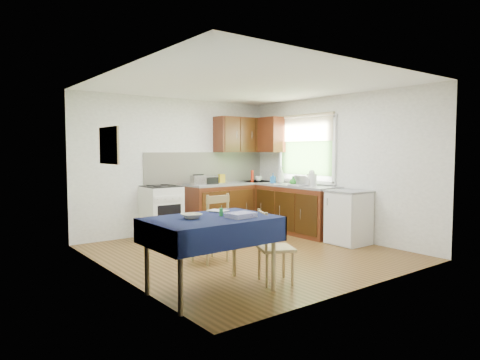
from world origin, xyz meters
TOP-DOWN VIEW (x-y plane):
  - floor at (0.00, 0.00)m, footprint 4.20×4.20m
  - ceiling at (0.00, 0.00)m, footprint 4.00×4.20m
  - wall_back at (0.00, 2.10)m, footprint 4.00×0.02m
  - wall_front at (0.00, -2.10)m, footprint 4.00×0.02m
  - wall_left at (-2.00, 0.00)m, footprint 0.02×4.20m
  - wall_right at (2.00, 0.00)m, footprint 0.02×4.20m
  - base_cabinets at (1.36, 1.26)m, footprint 1.90×2.30m
  - worktop_back at (1.05, 1.80)m, footprint 1.90×0.60m
  - worktop_right at (1.70, 0.65)m, footprint 0.60×1.70m
  - worktop_corner at (1.70, 1.80)m, footprint 0.60×0.60m
  - splashback at (0.65, 2.08)m, footprint 2.70×0.02m
  - upper_cabinets at (1.52, 1.80)m, footprint 1.20×0.85m
  - stove at (-0.50, 1.80)m, footprint 0.60×0.61m
  - window at (1.97, 0.70)m, footprint 0.04×1.48m
  - fridge at (1.70, -0.55)m, footprint 0.58×0.60m
  - corkboard at (-1.97, 0.30)m, footprint 0.04×0.62m
  - dining_table at (-1.44, -1.21)m, footprint 1.36×0.92m
  - chair_far at (-0.72, -0.14)m, footprint 0.45×0.45m
  - chair_near at (-0.68, -1.34)m, footprint 0.50×0.50m
  - toaster at (0.22, 1.72)m, footprint 0.26×0.16m
  - sandwich_press at (0.50, 1.79)m, footprint 0.28×0.24m
  - sauce_bottle at (1.44, 1.64)m, footprint 0.05×0.05m
  - yellow_packet at (0.89, 1.93)m, footprint 0.14×0.11m
  - dish_rack at (1.63, 0.48)m, footprint 0.39×0.30m
  - kettle at (1.74, 0.32)m, footprint 0.17×0.17m
  - cup at (1.68, 1.74)m, footprint 0.14×0.14m
  - soap_bottle_a at (1.71, 1.10)m, footprint 0.16×0.16m
  - soap_bottle_b at (1.61, 1.22)m, footprint 0.12×0.11m
  - soap_bottle_c at (1.60, 0.66)m, footprint 0.13×0.13m
  - plate_bowl at (-1.64, -1.14)m, footprint 0.23×0.23m
  - book at (-1.21, -0.93)m, footprint 0.24×0.27m
  - spice_jar at (-1.29, -1.19)m, footprint 0.04×0.04m
  - tea_towel at (-1.18, -1.40)m, footprint 0.29×0.24m

SIDE VIEW (x-z plane):
  - floor at x=0.00m, z-range 0.00..0.00m
  - base_cabinets at x=1.36m, z-range 0.00..0.86m
  - fridge at x=1.70m, z-range 0.00..0.88m
  - chair_near at x=-0.68m, z-range 0.02..0.88m
  - stove at x=-0.50m, z-range 0.00..0.92m
  - chair_far at x=-0.72m, z-range 0.03..0.98m
  - dining_table at x=-1.44m, z-range 0.31..1.13m
  - book at x=-1.21m, z-range 0.82..0.84m
  - tea_towel at x=-1.18m, z-range 0.82..0.87m
  - plate_bowl at x=-1.64m, z-range 0.82..0.87m
  - spice_jar at x=-1.29m, z-range 0.82..0.91m
  - worktop_back at x=1.05m, z-range 0.86..0.90m
  - worktop_right at x=1.70m, z-range 0.86..0.90m
  - worktop_corner at x=1.70m, z-range 0.86..0.90m
  - dish_rack at x=1.63m, z-range 0.83..1.02m
  - cup at x=1.68m, z-range 0.90..1.01m
  - sandwich_press at x=0.50m, z-range 0.90..1.06m
  - soap_bottle_c at x=1.60m, z-range 0.90..1.06m
  - yellow_packet at x=0.89m, z-range 0.90..1.06m
  - toaster at x=0.22m, z-range 0.89..1.09m
  - soap_bottle_b at x=1.61m, z-range 0.90..1.09m
  - sauce_bottle at x=1.44m, z-range 0.90..1.14m
  - kettle at x=1.74m, z-range 0.88..1.17m
  - soap_bottle_a at x=1.71m, z-range 0.90..1.23m
  - splashback at x=0.65m, z-range 0.90..1.50m
  - wall_back at x=0.00m, z-range 0.00..2.50m
  - wall_front at x=0.00m, z-range 0.00..2.50m
  - wall_left at x=-2.00m, z-range 0.00..2.50m
  - wall_right at x=2.00m, z-range 0.00..2.50m
  - corkboard at x=-1.97m, z-range 1.36..1.83m
  - window at x=1.97m, z-range 1.02..2.28m
  - upper_cabinets at x=1.52m, z-range 1.50..2.20m
  - ceiling at x=0.00m, z-range 2.49..2.51m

